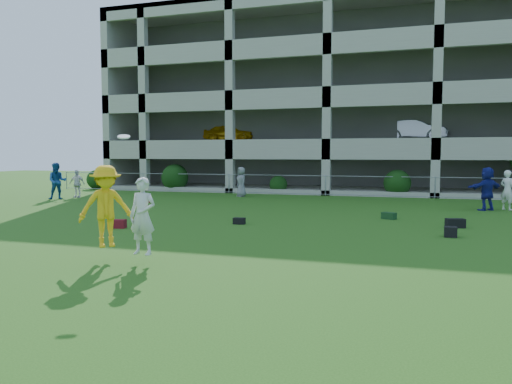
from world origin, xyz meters
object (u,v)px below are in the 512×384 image
(bystander_d, at_px, (487,189))
(frisbee_contest, at_px, (114,208))
(bystander_a, at_px, (57,181))
(bystander_b, at_px, (77,184))
(bystander_c, at_px, (241,182))
(crate_d, at_px, (451,232))
(parking_garage, at_px, (346,105))
(bystander_e, at_px, (507,190))

(bystander_d, relative_size, frisbee_contest, 0.71)
(bystander_a, bearing_deg, bystander_d, -31.16)
(bystander_b, relative_size, bystander_c, 0.91)
(bystander_c, bearing_deg, crate_d, 2.16)
(bystander_c, distance_m, bystander_d, 12.78)
(frisbee_contest, distance_m, parking_garage, 28.32)
(bystander_a, height_order, frisbee_contest, frisbee_contest)
(bystander_c, bearing_deg, bystander_a, -103.16)
(parking_garage, bearing_deg, bystander_e, -57.33)
(bystander_b, relative_size, frisbee_contest, 0.58)
(bystander_a, bearing_deg, frisbee_contest, -81.25)
(bystander_c, bearing_deg, parking_garage, 116.91)
(bystander_c, height_order, parking_garage, parking_garage)
(bystander_e, distance_m, parking_garage, 17.06)
(bystander_a, xyz_separation_m, frisbee_contest, (11.73, -12.42, 0.23))
(bystander_e, bearing_deg, bystander_d, 71.52)
(bystander_b, bearing_deg, bystander_a, -106.48)
(crate_d, distance_m, parking_garage, 23.52)
(bystander_d, xyz_separation_m, crate_d, (-1.93, -7.80, -0.79))
(bystander_c, relative_size, crate_d, 4.82)
(bystander_b, bearing_deg, bystander_e, -5.55)
(bystander_a, height_order, bystander_c, bystander_a)
(bystander_c, height_order, frisbee_contest, frisbee_contest)
(parking_garage, bearing_deg, bystander_d, -60.87)
(parking_garage, bearing_deg, crate_d, -74.80)
(bystander_a, xyz_separation_m, bystander_b, (0.23, 1.32, -0.21))
(bystander_d, height_order, bystander_e, bystander_d)
(bystander_b, height_order, frisbee_contest, frisbee_contest)
(bystander_a, distance_m, frisbee_contest, 17.08)
(frisbee_contest, bearing_deg, bystander_d, 55.57)
(frisbee_contest, height_order, parking_garage, parking_garage)
(bystander_b, distance_m, bystander_c, 9.16)
(bystander_d, distance_m, bystander_e, 1.01)
(bystander_e, bearing_deg, frisbee_contest, 96.15)
(bystander_d, height_order, parking_garage, parking_garage)
(bystander_d, relative_size, crate_d, 5.36)
(frisbee_contest, bearing_deg, parking_garage, 86.96)
(bystander_a, height_order, bystander_d, bystander_a)
(bystander_a, xyz_separation_m, bystander_c, (8.78, 4.61, -0.14))
(bystander_a, height_order, bystander_e, bystander_a)
(bystander_c, bearing_deg, bystander_e, 36.97)
(bystander_d, distance_m, crate_d, 8.07)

